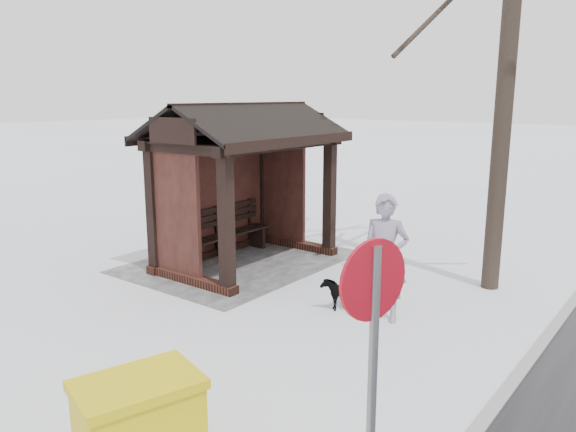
# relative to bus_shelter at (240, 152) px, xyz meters

# --- Properties ---
(ground) EXTENTS (120.00, 120.00, 0.00)m
(ground) POSITION_rel_bus_shelter_xyz_m (0.00, 0.16, -2.17)
(ground) COLOR white
(ground) RESTS_ON ground
(kerb) EXTENTS (120.00, 0.15, 0.06)m
(kerb) POSITION_rel_bus_shelter_xyz_m (0.00, 5.66, -2.16)
(kerb) COLOR gray
(kerb) RESTS_ON ground
(trampled_patch) EXTENTS (4.20, 3.20, 0.02)m
(trampled_patch) POSITION_rel_bus_shelter_xyz_m (0.00, -0.04, -2.16)
(trampled_patch) COLOR #99999F
(trampled_patch) RESTS_ON ground
(bus_shelter) EXTENTS (3.60, 2.40, 3.09)m
(bus_shelter) POSITION_rel_bus_shelter_xyz_m (0.00, 0.00, 0.00)
(bus_shelter) COLOR #371D14
(bus_shelter) RESTS_ON ground
(pedestrian) EXTENTS (0.63, 0.78, 1.86)m
(pedestrian) POSITION_rel_bus_shelter_xyz_m (0.87, 3.57, -1.23)
(pedestrian) COLOR gray
(pedestrian) RESTS_ON ground
(dog) EXTENTS (0.61, 0.28, 0.52)m
(dog) POSITION_rel_bus_shelter_xyz_m (0.84, 2.77, -1.91)
(dog) COLOR black
(dog) RESTS_ON ground
(grit_bin) EXTENTS (1.22, 1.00, 0.81)m
(grit_bin) POSITION_rel_bus_shelter_xyz_m (5.13, 3.45, -1.75)
(grit_bin) COLOR gold
(grit_bin) RESTS_ON ground
(road_sign) EXTENTS (0.56, 0.21, 2.28)m
(road_sign) POSITION_rel_bus_shelter_xyz_m (4.62, 5.44, -0.51)
(road_sign) COLOR slate
(road_sign) RESTS_ON ground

